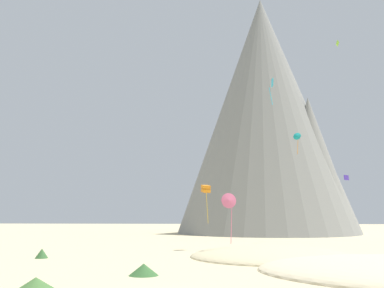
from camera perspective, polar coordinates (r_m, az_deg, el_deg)
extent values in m
ellipsoid|color=beige|center=(50.13, 10.81, -15.02)|extent=(21.19, 21.52, 2.45)
cone|color=#568442|center=(44.03, 9.33, -15.37)|extent=(2.51, 2.51, 0.69)
cone|color=#386633|center=(50.82, -19.94, -13.95)|extent=(1.99, 1.99, 1.06)
cone|color=#477238|center=(30.06, -20.70, -17.50)|extent=(3.49, 3.49, 0.80)
cone|color=#386633|center=(34.89, -6.66, -16.76)|extent=(2.83, 2.83, 0.94)
cone|color=gray|center=(117.72, 9.78, 4.53)|extent=(59.55, 59.55, 66.91)
cone|color=gray|center=(110.29, 16.02, -2.65)|extent=(28.90, 28.90, 35.22)
cube|color=orange|center=(59.39, 1.91, -6.43)|extent=(1.46, 1.49, 0.68)
cube|color=orange|center=(59.42, 1.90, -5.92)|extent=(1.46, 1.49, 0.68)
cylinder|color=gold|center=(59.29, 2.10, -8.76)|extent=(0.31, 0.28, 4.37)
cube|color=#8CD133|center=(93.54, 19.37, 12.92)|extent=(0.90, 0.82, 1.14)
cube|color=#5138B2|center=(65.01, 20.45, -4.35)|extent=(0.81, 0.51, 0.78)
cube|color=#33BCDB|center=(55.81, 10.98, 8.28)|extent=(0.27, 0.74, 1.14)
cylinder|color=#33BCDB|center=(55.26, 10.78, 6.50)|extent=(0.40, 0.43, 2.48)
cone|color=teal|center=(77.99, 14.21, 1.09)|extent=(1.61, 1.28, 1.44)
cylinder|color=orange|center=(77.65, 14.33, -0.40)|extent=(0.27, 0.10, 2.69)
cone|color=#E5668C|center=(49.63, 5.10, -7.74)|extent=(1.86, 0.88, 1.81)
cylinder|color=#E5668C|center=(49.62, 5.43, -11.14)|extent=(0.23, 0.13, 4.09)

